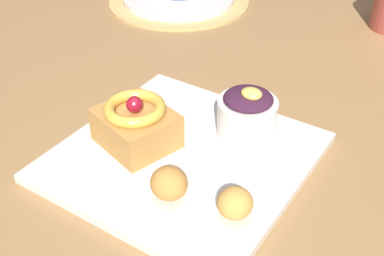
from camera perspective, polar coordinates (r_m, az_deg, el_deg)
dining_table at (r=0.85m, az=1.17°, el=-0.13°), size 1.39×1.08×0.73m
woven_placemat at (r=1.13m, az=-1.50°, el=14.32°), size 0.31×0.31×0.00m
front_plate at (r=0.65m, az=-0.97°, el=-3.31°), size 0.30×0.30×0.01m
cake_slice at (r=0.65m, az=-6.44°, el=0.47°), size 0.12×0.11×0.07m
berry_ramekin at (r=0.67m, az=6.35°, el=1.76°), size 0.08×0.08×0.07m
fritter_front at (r=0.55m, az=4.96°, el=-8.55°), size 0.04×0.04×0.03m
fritter_middle at (r=0.57m, az=-2.66°, el=-6.34°), size 0.04×0.04×0.04m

